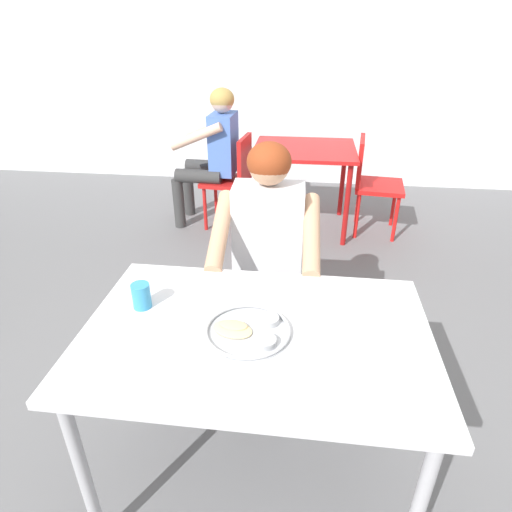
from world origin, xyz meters
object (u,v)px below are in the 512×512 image
(table_foreground, at_px, (256,348))
(table_background_red, at_px, (304,158))
(chair_red_left, at_px, (234,175))
(thali_tray, at_px, (249,330))
(diner_foreground, at_px, (267,249))
(chair_red_right, at_px, (371,179))
(patron_background, at_px, (213,146))
(chair_foreground, at_px, (269,266))
(drinking_cup, at_px, (141,295))

(table_foreground, distance_m, table_background_red, 2.53)
(table_background_red, xyz_separation_m, chair_red_left, (-0.61, -0.05, -0.16))
(thali_tray, distance_m, chair_red_left, 2.56)
(thali_tray, relative_size, diner_foreground, 0.24)
(chair_red_right, height_order, patron_background, patron_background)
(thali_tray, relative_size, table_background_red, 0.34)
(thali_tray, height_order, patron_background, patron_background)
(chair_foreground, bearing_deg, patron_background, 111.74)
(chair_red_right, bearing_deg, patron_background, 179.28)
(diner_foreground, xyz_separation_m, table_background_red, (0.14, 1.85, -0.08))
(diner_foreground, distance_m, table_background_red, 1.86)
(chair_red_left, bearing_deg, table_background_red, 4.39)
(thali_tray, relative_size, drinking_cup, 3.05)
(thali_tray, xyz_separation_m, chair_foreground, (-0.02, 0.92, -0.28))
(thali_tray, bearing_deg, drinking_cup, 165.64)
(chair_red_left, xyz_separation_m, chair_red_right, (1.19, 0.03, 0.01))
(table_foreground, bearing_deg, chair_red_right, 74.68)
(table_background_red, bearing_deg, diner_foreground, -94.24)
(table_foreground, xyz_separation_m, thali_tray, (-0.02, -0.02, 0.09))
(chair_red_right, bearing_deg, diner_foreground, -111.39)
(chair_red_right, bearing_deg, table_background_red, 178.66)
(table_background_red, height_order, patron_background, patron_background)
(chair_red_right, relative_size, patron_background, 0.69)
(diner_foreground, bearing_deg, chair_red_left, 104.74)
(table_foreground, height_order, patron_background, patron_background)
(diner_foreground, relative_size, table_background_red, 1.40)
(chair_foreground, distance_m, diner_foreground, 0.32)
(chair_foreground, distance_m, patron_background, 1.77)
(thali_tray, xyz_separation_m, table_background_red, (0.13, 2.54, -0.13))
(drinking_cup, distance_m, chair_red_left, 2.41)
(drinking_cup, bearing_deg, chair_foreground, 64.17)
(chair_red_left, distance_m, chair_red_right, 1.19)
(table_foreground, bearing_deg, drinking_cup, 168.51)
(chair_foreground, xyz_separation_m, chair_red_left, (-0.47, 1.58, -0.01))
(table_background_red, bearing_deg, chair_foreground, -94.99)
(thali_tray, distance_m, chair_foreground, 0.96)
(diner_foreground, bearing_deg, thali_tray, -89.16)
(diner_foreground, height_order, table_background_red, diner_foreground)
(chair_red_left, bearing_deg, thali_tray, -79.00)
(diner_foreground, relative_size, patron_background, 1.00)
(chair_foreground, xyz_separation_m, patron_background, (-0.65, 1.63, 0.23))
(table_foreground, relative_size, table_background_red, 1.37)
(drinking_cup, distance_m, chair_foreground, 0.95)
(table_foreground, relative_size, diner_foreground, 0.98)
(table_foreground, xyz_separation_m, diner_foreground, (-0.03, 0.67, 0.04))
(diner_foreground, bearing_deg, drinking_cup, -124.12)
(thali_tray, bearing_deg, chair_red_left, 101.00)
(chair_red_right, bearing_deg, chair_red_left, -178.40)
(chair_foreground, relative_size, patron_background, 0.72)
(table_foreground, height_order, table_background_red, table_foreground)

